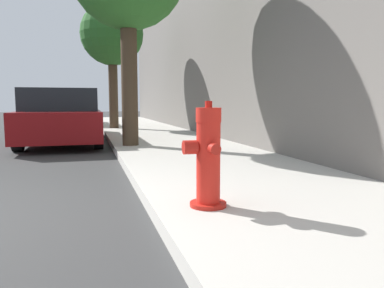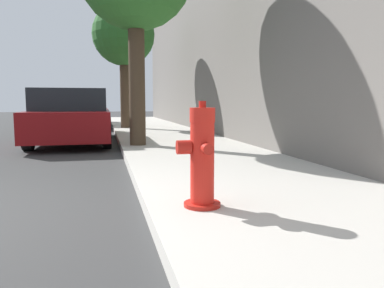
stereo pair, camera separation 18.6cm
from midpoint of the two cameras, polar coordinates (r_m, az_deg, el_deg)
The scene contains 5 objects.
sidewalk_slab at distance 3.84m, azimuth 12.38°, elevation -8.25°, with size 2.68×40.00×0.13m.
fire_hydrant at distance 3.18m, azimuth 0.72°, elevation -2.20°, with size 0.38×0.40×0.90m.
parked_car_near at distance 9.90m, azimuth -19.67°, elevation 3.87°, with size 1.83×4.58×1.34m.
parked_car_mid at distance 16.02m, azimuth -18.34°, elevation 4.74°, with size 1.88×4.15×1.35m.
street_tree_far at distance 13.60m, azimuth -12.49°, elevation 15.90°, with size 2.14×2.14×4.30m.
Camera 1 is at (1.50, -3.25, 1.03)m, focal length 35.00 mm.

